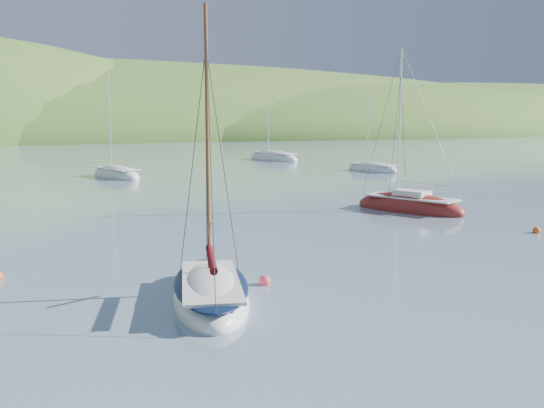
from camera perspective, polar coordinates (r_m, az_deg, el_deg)
name	(u,v)px	position (r m, az deg, el deg)	size (l,w,h in m)	color
ground	(386,314)	(19.30, 10.73, -10.10)	(700.00, 700.00, 0.00)	#748CA0
shoreline_hills	(14,136)	(187.65, -23.12, 5.87)	(690.00, 135.00, 56.00)	#3F722B
daysailer_white	(211,294)	(20.27, -5.78, -8.42)	(4.10, 7.12, 10.32)	white
sloop_red	(409,207)	(39.64, 12.81, -0.32)	(5.43, 7.90, 11.10)	maroon
distant_sloop_a	(116,176)	(61.21, -14.45, 2.61)	(5.04, 8.27, 11.13)	white
distant_sloop_b	(274,159)	(81.87, 0.15, 4.28)	(5.71, 9.31, 12.53)	white
distant_sloop_d	(373,170)	(66.54, 9.45, 3.19)	(4.34, 7.02, 9.46)	white
mooring_buoys	(305,261)	(25.11, 3.16, -5.34)	(25.96, 4.91, 0.45)	#F24152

